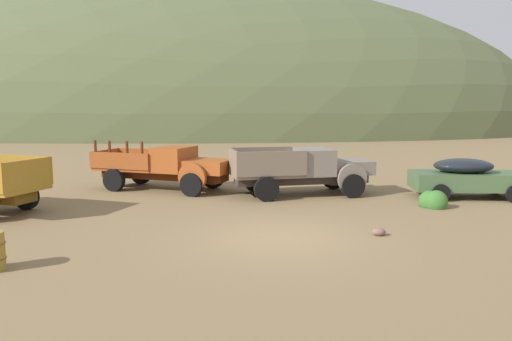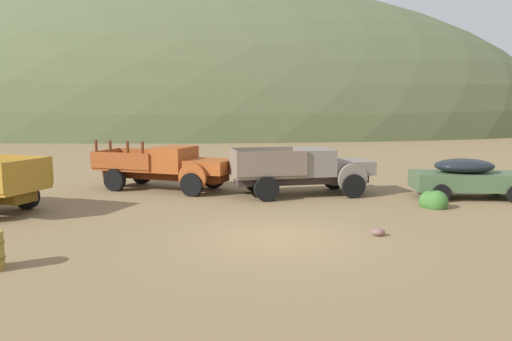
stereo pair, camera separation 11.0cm
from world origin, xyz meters
name	(u,v)px [view 1 (the left image)]	position (x,y,z in m)	size (l,w,h in m)	color
ground_plane	(278,238)	(0.00, 0.00, 0.00)	(300.00, 300.00, 0.00)	olive
hill_far_left	(151,130)	(-18.46, 61.64, 0.00)	(119.18, 55.89, 44.06)	#56603D
hill_center	(334,126)	(12.19, 79.91, 0.00)	(87.83, 52.74, 25.68)	#424C2D
truck_oxide_orange	(172,167)	(-4.43, 7.59, 1.00)	(6.35, 3.78, 2.16)	#51220D
truck_primer_gray	(310,170)	(1.43, 6.71, 1.01)	(6.04, 3.41, 1.91)	#3D322D
car_weathered_green	(473,177)	(7.81, 6.14, 0.82)	(4.74, 2.13, 1.57)	#47603D
bush_near_barrel	(433,202)	(5.63, 4.21, 0.21)	(0.97, 0.92, 0.83)	#3D702D
rock_flat	(379,232)	(2.83, 0.31, 0.10)	(0.38, 0.29, 0.23)	#7A5850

